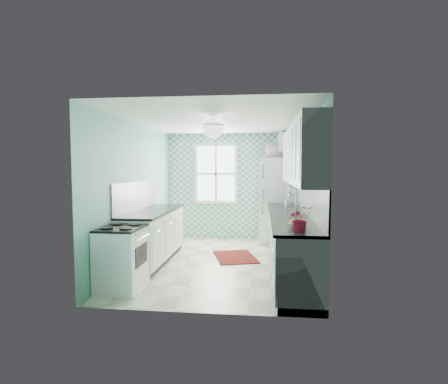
# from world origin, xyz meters

# --- Properties ---
(floor) EXTENTS (3.00, 4.40, 0.02)m
(floor) POSITION_xyz_m (0.00, 0.00, -0.01)
(floor) COLOR #ECE3C6
(floor) RESTS_ON ground
(ceiling) EXTENTS (3.00, 4.40, 0.02)m
(ceiling) POSITION_xyz_m (0.00, 0.00, 2.51)
(ceiling) COLOR white
(ceiling) RESTS_ON wall_back
(wall_back) EXTENTS (3.00, 0.02, 2.50)m
(wall_back) POSITION_xyz_m (0.00, 2.21, 1.25)
(wall_back) COLOR #68AE99
(wall_back) RESTS_ON floor
(wall_front) EXTENTS (3.00, 0.02, 2.50)m
(wall_front) POSITION_xyz_m (0.00, -2.21, 1.25)
(wall_front) COLOR #68AE99
(wall_front) RESTS_ON floor
(wall_left) EXTENTS (0.02, 4.40, 2.50)m
(wall_left) POSITION_xyz_m (-1.51, 0.00, 1.25)
(wall_left) COLOR #68AE99
(wall_left) RESTS_ON floor
(wall_right) EXTENTS (0.02, 4.40, 2.50)m
(wall_right) POSITION_xyz_m (1.51, 0.00, 1.25)
(wall_right) COLOR #68AE99
(wall_right) RESTS_ON floor
(accent_wall) EXTENTS (3.00, 0.01, 2.50)m
(accent_wall) POSITION_xyz_m (0.00, 2.19, 1.25)
(accent_wall) COLOR #4FAA93
(accent_wall) RESTS_ON wall_back
(window) EXTENTS (1.04, 0.05, 1.44)m
(window) POSITION_xyz_m (-0.35, 2.16, 1.55)
(window) COLOR white
(window) RESTS_ON wall_back
(backsplash_right) EXTENTS (0.02, 3.60, 0.51)m
(backsplash_right) POSITION_xyz_m (1.49, -0.40, 1.20)
(backsplash_right) COLOR white
(backsplash_right) RESTS_ON wall_right
(backsplash_left) EXTENTS (0.02, 2.15, 0.51)m
(backsplash_left) POSITION_xyz_m (-1.49, -0.07, 1.20)
(backsplash_left) COLOR white
(backsplash_left) RESTS_ON wall_left
(upper_cabinets_right) EXTENTS (0.33, 3.20, 0.90)m
(upper_cabinets_right) POSITION_xyz_m (1.33, -0.60, 1.90)
(upper_cabinets_right) COLOR white
(upper_cabinets_right) RESTS_ON wall_right
(upper_cabinet_fridge) EXTENTS (0.40, 0.74, 0.40)m
(upper_cabinet_fridge) POSITION_xyz_m (1.30, 1.83, 2.25)
(upper_cabinet_fridge) COLOR white
(upper_cabinet_fridge) RESTS_ON wall_right
(ceiling_light) EXTENTS (0.34, 0.34, 0.35)m
(ceiling_light) POSITION_xyz_m (0.00, -0.80, 2.32)
(ceiling_light) COLOR silver
(ceiling_light) RESTS_ON ceiling
(base_cabinets_right) EXTENTS (0.60, 3.60, 0.90)m
(base_cabinets_right) POSITION_xyz_m (1.20, -0.40, 0.45)
(base_cabinets_right) COLOR white
(base_cabinets_right) RESTS_ON floor
(countertop_right) EXTENTS (0.63, 3.60, 0.04)m
(countertop_right) POSITION_xyz_m (1.19, -0.40, 0.92)
(countertop_right) COLOR black
(countertop_right) RESTS_ON base_cabinets_right
(base_cabinets_left) EXTENTS (0.60, 2.15, 0.90)m
(base_cabinets_left) POSITION_xyz_m (-1.20, -0.07, 0.45)
(base_cabinets_left) COLOR white
(base_cabinets_left) RESTS_ON floor
(countertop_left) EXTENTS (0.63, 2.15, 0.04)m
(countertop_left) POSITION_xyz_m (-1.19, -0.07, 0.92)
(countertop_left) COLOR black
(countertop_left) RESTS_ON base_cabinets_left
(fridge) EXTENTS (0.83, 0.82, 1.91)m
(fridge) POSITION_xyz_m (1.11, 1.83, 0.96)
(fridge) COLOR white
(fridge) RESTS_ON floor
(stove) EXTENTS (0.57, 0.71, 0.86)m
(stove) POSITION_xyz_m (-1.20, -1.49, 0.45)
(stove) COLOR white
(stove) RESTS_ON floor
(sink) EXTENTS (0.53, 0.44, 0.53)m
(sink) POSITION_xyz_m (1.20, 0.67, 0.93)
(sink) COLOR silver
(sink) RESTS_ON countertop_right
(rug) EXTENTS (0.97, 1.18, 0.02)m
(rug) POSITION_xyz_m (0.25, 0.38, 0.01)
(rug) COLOR maroon
(rug) RESTS_ON floor
(dish_towel) EXTENTS (0.05, 0.22, 0.32)m
(dish_towel) POSITION_xyz_m (0.89, 0.27, 0.48)
(dish_towel) COLOR #68B7AB
(dish_towel) RESTS_ON base_cabinets_right
(fruit_bowl) EXTENTS (0.32, 0.32, 0.06)m
(fruit_bowl) POSITION_xyz_m (1.20, -1.65, 0.97)
(fruit_bowl) COLOR white
(fruit_bowl) RESTS_ON countertop_right
(potted_plant) EXTENTS (0.33, 0.31, 0.31)m
(potted_plant) POSITION_xyz_m (1.20, -1.95, 1.09)
(potted_plant) COLOR #BC2538
(potted_plant) RESTS_ON countertop_right
(soap_bottle) EXTENTS (0.09, 0.09, 0.17)m
(soap_bottle) POSITION_xyz_m (1.25, 0.87, 1.02)
(soap_bottle) COLOR #92AAB7
(soap_bottle) RESTS_ON countertop_right
(microwave) EXTENTS (0.60, 0.43, 0.32)m
(microwave) POSITION_xyz_m (1.11, 1.83, 2.07)
(microwave) COLOR white
(microwave) RESTS_ON fridge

